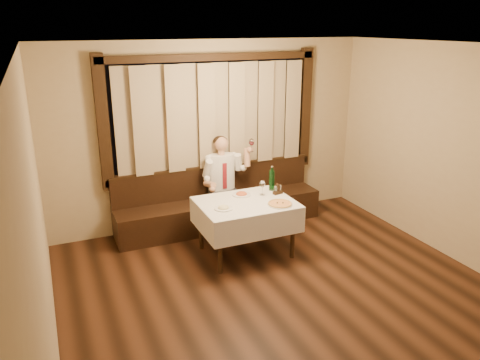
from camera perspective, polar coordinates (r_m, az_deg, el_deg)
name	(u,v)px	position (r m, az deg, el deg)	size (l,w,h in m)	color
room	(272,162)	(5.37, 3.93, 2.15)	(5.01, 6.01, 2.81)	black
banquette	(219,207)	(7.28, -2.58, -3.25)	(3.20, 0.61, 0.94)	black
dining_table	(246,209)	(6.27, 0.73, -3.56)	(1.27, 0.97, 0.76)	black
pizza	(280,204)	(6.15, 4.89, -2.91)	(0.33, 0.33, 0.04)	white
pasta_red	(242,193)	(6.46, 0.19, -1.57)	(0.25, 0.25, 0.09)	white
pasta_cream	(223,207)	(5.99, -2.03, -3.25)	(0.24, 0.24, 0.08)	white
green_bottle	(272,180)	(6.63, 3.90, 0.01)	(0.08, 0.08, 0.36)	#0D3F12
table_wine_glass	(262,185)	(6.43, 2.76, -0.56)	(0.08, 0.08, 0.21)	white
cruet_caddy	(278,190)	(6.52, 4.63, -1.27)	(0.14, 0.09, 0.14)	black
seated_man	(224,176)	(7.04, -1.99, 0.47)	(0.79, 0.59, 1.43)	black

